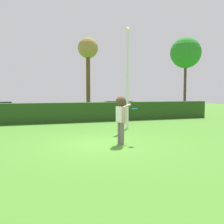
{
  "coord_description": "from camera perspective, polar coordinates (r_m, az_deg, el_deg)",
  "views": [
    {
      "loc": [
        -2.86,
        -9.06,
        1.92
      ],
      "look_at": [
        0.57,
        0.77,
        1.15
      ],
      "focal_mm": 41.09,
      "sensor_mm": 36.0,
      "label": 1
    }
  ],
  "objects": [
    {
      "name": "bare_elm_tree",
      "position": [
        23.8,
        -5.37,
        13.16
      ],
      "size": [
        1.83,
        1.83,
        6.89
      ],
      "color": "brown",
      "rests_on": "ground"
    },
    {
      "name": "hedge_row",
      "position": [
        17.24,
        -9.64,
        -0.07
      ],
      "size": [
        21.22,
        0.9,
        1.29
      ],
      "primitive_type": "cube",
      "color": "#26491A",
      "rests_on": "ground"
    },
    {
      "name": "person",
      "position": [
        9.51,
        2.03,
        -0.13
      ],
      "size": [
        0.74,
        0.65,
        1.81
      ],
      "color": "slate",
      "rests_on": "ground"
    },
    {
      "name": "birch_tree",
      "position": [
        31.13,
        16.07,
        12.47
      ],
      "size": [
        3.49,
        3.49,
        8.26
      ],
      "color": "#4F352F",
      "rests_on": "ground"
    },
    {
      "name": "frisbee",
      "position": [
        9.68,
        5.03,
        0.76
      ],
      "size": [
        0.23,
        0.23,
        0.05
      ],
      "color": "#268CE5"
    },
    {
      "name": "ground_plane",
      "position": [
        9.69,
        -1.69,
        -7.2
      ],
      "size": [
        60.0,
        60.0,
        0.0
      ],
      "primitive_type": "plane",
      "color": "#447D27"
    },
    {
      "name": "lamppost",
      "position": [
        13.83,
        3.5,
        8.66
      ],
      "size": [
        0.24,
        0.24,
        5.36
      ],
      "color": "silver",
      "rests_on": "ground"
    },
    {
      "name": "parked_car_green",
      "position": [
        22.03,
        1.44,
        1.02
      ],
      "size": [
        4.44,
        2.43,
        1.25
      ],
      "color": "#1E6633",
      "rests_on": "ground"
    }
  ]
}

